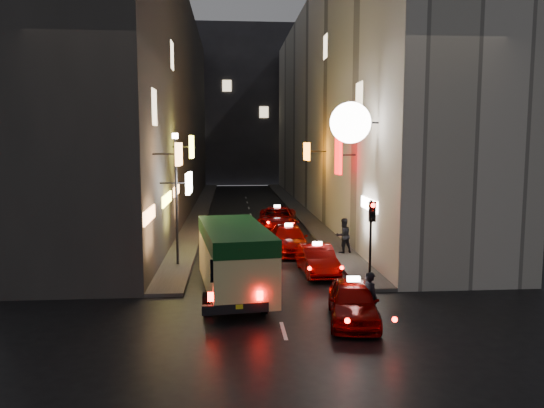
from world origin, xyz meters
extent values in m
plane|color=black|center=(0.00, 0.00, 0.00)|extent=(120.00, 120.00, 0.00)
cube|color=#34312F|center=(-8.00, 34.00, 9.00)|extent=(6.00, 52.00, 18.00)
cube|color=#FFA459|center=(-3.87, 11.18, 5.45)|extent=(0.18, 1.57, 0.99)
cube|color=white|center=(-3.62, 13.31, 4.02)|extent=(0.18, 2.06, 0.99)
cube|color=#FFEB3F|center=(-3.88, 19.11, 5.68)|extent=(0.18, 1.54, 1.32)
cube|color=#FFA459|center=(-4.98, 9.64, 3.00)|extent=(0.10, 2.86, 0.55)
cube|color=#FFEB3F|center=(-4.98, 15.75, 3.00)|extent=(0.10, 3.69, 0.55)
cube|color=#FFA459|center=(-4.98, 20.60, 3.00)|extent=(0.10, 3.09, 0.55)
cube|color=#FFE5B2|center=(-4.99, 12.00, 7.50)|extent=(0.06, 1.30, 1.60)
cube|color=#FFE5B2|center=(-4.99, 20.00, 11.00)|extent=(0.06, 1.30, 1.60)
cube|color=beige|center=(8.00, 34.00, 9.00)|extent=(6.00, 52.00, 18.00)
cylinder|color=white|center=(3.73, 11.39, 6.83)|extent=(1.84, 0.18, 1.84)
cube|color=#F20A0A|center=(4.09, 15.65, 5.28)|extent=(0.18, 1.12, 2.05)
cube|color=orange|center=(3.63, 24.28, 5.32)|extent=(0.18, 2.03, 1.23)
cube|color=white|center=(4.98, 12.52, 3.00)|extent=(0.10, 2.88, 0.55)
cube|color=#FFE5B2|center=(4.99, 15.00, 8.20)|extent=(0.06, 1.30, 1.60)
cube|color=#FFE5B2|center=(4.99, 25.00, 12.50)|extent=(0.06, 1.30, 1.60)
cube|color=#343439|center=(0.00, 66.00, 11.00)|extent=(30.00, 10.00, 22.00)
cube|color=#464441|center=(-4.25, 34.00, 0.07)|extent=(1.50, 52.00, 0.15)
cube|color=#464441|center=(4.25, 34.00, 0.07)|extent=(1.50, 52.00, 0.15)
cube|color=#D8D587|center=(-1.51, 7.81, 1.58)|extent=(3.04, 6.63, 2.34)
cube|color=#0B3B15|center=(-1.51, 7.81, 2.48)|extent=(3.06, 6.65, 0.59)
cube|color=black|center=(-1.51, 8.13, 1.81)|extent=(2.74, 4.09, 0.53)
cube|color=black|center=(-1.51, 4.66, 0.56)|extent=(2.20, 0.46, 0.32)
cube|color=#FF0A05|center=(-2.31, 4.59, 0.99)|extent=(0.19, 0.06, 0.30)
cube|color=#FF0A05|center=(-0.72, 4.59, 0.99)|extent=(0.19, 0.06, 0.30)
cylinder|color=black|center=(-2.51, 9.85, 0.40)|extent=(0.23, 0.81, 0.81)
cylinder|color=black|center=(-0.52, 5.76, 0.40)|extent=(0.23, 0.81, 0.81)
imported|color=#6A0100|center=(2.41, 4.74, 0.79)|extent=(2.79, 5.24, 1.59)
cube|color=white|center=(2.41, 4.74, 1.68)|extent=(0.44, 0.24, 0.16)
sphere|color=#FF0A05|center=(1.71, 2.47, 0.82)|extent=(0.16, 0.16, 0.16)
sphere|color=#FF0A05|center=(3.11, 2.47, 0.82)|extent=(0.16, 0.16, 0.16)
imported|color=#6A0100|center=(2.26, 11.21, 0.76)|extent=(2.19, 4.88, 1.52)
cube|color=white|center=(2.26, 11.21, 1.61)|extent=(0.43, 0.20, 0.16)
sphere|color=#FF0A05|center=(1.58, 9.03, 0.78)|extent=(0.16, 0.16, 0.16)
sphere|color=#FF0A05|center=(2.93, 9.03, 0.78)|extent=(0.16, 0.16, 0.16)
imported|color=#6A0100|center=(1.48, 16.01, 0.83)|extent=(2.18, 5.23, 1.66)
cube|color=white|center=(1.48, 16.01, 1.75)|extent=(0.42, 0.18, 0.16)
sphere|color=#FF0A05|center=(0.74, 13.65, 0.85)|extent=(0.16, 0.16, 0.16)
sphere|color=#FF0A05|center=(2.21, 13.65, 0.85)|extent=(0.16, 0.16, 0.16)
imported|color=#6A0100|center=(1.51, 23.30, 0.91)|extent=(2.94, 5.93, 1.82)
cube|color=white|center=(1.51, 23.30, 1.91)|extent=(0.44, 0.22, 0.16)
sphere|color=#FF0A05|center=(0.70, 20.71, 0.93)|extent=(0.16, 0.16, 0.16)
sphere|color=#FF0A05|center=(2.31, 20.71, 0.93)|extent=(0.16, 0.16, 0.16)
imported|color=black|center=(2.92, 4.47, 0.99)|extent=(0.62, 0.76, 1.97)
imported|color=black|center=(4.26, 14.95, 1.19)|extent=(0.90, 0.72, 2.09)
cylinder|color=black|center=(4.00, 8.60, 1.90)|extent=(0.10, 0.10, 3.50)
cube|color=black|center=(4.00, 8.42, 3.20)|extent=(0.26, 0.18, 0.80)
sphere|color=#FF0A05|center=(4.00, 8.31, 3.47)|extent=(0.18, 0.18, 0.18)
sphere|color=black|center=(4.00, 8.31, 3.20)|extent=(0.17, 0.17, 0.17)
sphere|color=black|center=(4.00, 8.31, 2.93)|extent=(0.17, 0.17, 0.17)
cylinder|color=black|center=(-4.20, 13.00, 3.15)|extent=(0.12, 0.12, 6.00)
cylinder|color=#FFE5BF|center=(-4.20, 13.00, 6.25)|extent=(0.28, 0.28, 0.25)
camera|label=1|loc=(-1.64, -12.17, 5.98)|focal=35.00mm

